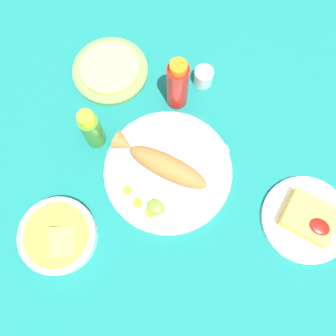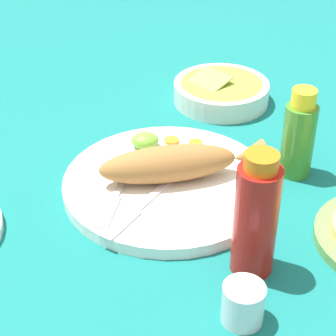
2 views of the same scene
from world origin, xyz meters
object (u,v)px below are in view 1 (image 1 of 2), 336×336
object	(u,v)px
hot_sauce_bottle_red	(177,85)
salt_cup	(203,77)
fried_fish	(161,164)
fork_near	(198,158)
main_plate	(168,171)
fork_far	(202,177)
side_plate_fries	(305,219)
tortilla_plate	(110,71)
hot_sauce_bottle_green	(92,129)
guacamole_bowl	(58,236)

from	to	relation	value
hot_sauce_bottle_red	salt_cup	world-z (taller)	hot_sauce_bottle_red
fried_fish	fork_near	bearing A→B (deg)	41.51
main_plate	fork_far	world-z (taller)	fork_far
hot_sauce_bottle_red	side_plate_fries	bearing A→B (deg)	-16.86
tortilla_plate	salt_cup	bearing A→B (deg)	22.71
fork_far	salt_cup	size ratio (longest dim) A/B	3.61
main_plate	hot_sauce_bottle_red	bearing A→B (deg)	112.60
main_plate	fried_fish	size ratio (longest dim) A/B	1.27
hot_sauce_bottle_red	side_plate_fries	distance (m)	0.44
fork_near	fork_far	xyz separation A→B (m)	(0.03, -0.04, 0.00)
fork_near	hot_sauce_bottle_red	bearing A→B (deg)	87.76
fork_far	tortilla_plate	distance (m)	0.38
hot_sauce_bottle_green	guacamole_bowl	distance (m)	0.26
fried_fish	salt_cup	xyz separation A→B (m)	(-0.02, 0.26, -0.02)
hot_sauce_bottle_red	tortilla_plate	xyz separation A→B (m)	(-0.19, -0.01, -0.07)
fork_near	fork_far	bearing A→B (deg)	-100.03
fork_far	hot_sauce_bottle_red	world-z (taller)	hot_sauce_bottle_red
hot_sauce_bottle_green	side_plate_fries	world-z (taller)	hot_sauce_bottle_green
salt_cup	side_plate_fries	xyz separation A→B (m)	(0.38, -0.21, -0.01)
hot_sauce_bottle_green	salt_cup	size ratio (longest dim) A/B	2.88
fork_near	hot_sauce_bottle_red	xyz separation A→B (m)	(-0.12, 0.12, 0.06)
salt_cup	fork_far	bearing A→B (deg)	-63.17
main_plate	hot_sauce_bottle_red	size ratio (longest dim) A/B	1.84
side_plate_fries	tortilla_plate	distance (m)	0.62
hot_sauce_bottle_green	fork_far	bearing A→B (deg)	7.65
hot_sauce_bottle_red	guacamole_bowl	distance (m)	0.45
hot_sauce_bottle_green	tortilla_plate	xyz separation A→B (m)	(-0.07, 0.18, -0.06)
tortilla_plate	side_plate_fries	bearing A→B (deg)	-10.40
fried_fish	hot_sauce_bottle_green	xyz separation A→B (m)	(-0.18, -0.01, 0.02)
hot_sauce_bottle_green	tortilla_plate	distance (m)	0.20
tortilla_plate	guacamole_bowl	bearing A→B (deg)	-73.46
fork_near	hot_sauce_bottle_green	size ratio (longest dim) A/B	1.04
main_plate	fried_fish	distance (m)	0.04
fried_fish	side_plate_fries	xyz separation A→B (m)	(0.36, 0.06, -0.04)
fork_near	salt_cup	distance (m)	0.22
main_plate	fried_fish	world-z (taller)	fried_fish
fried_fish	guacamole_bowl	xyz separation A→B (m)	(-0.13, -0.26, -0.02)
main_plate	tortilla_plate	distance (m)	0.32
fork_near	guacamole_bowl	xyz separation A→B (m)	(-0.19, -0.32, 0.00)
hot_sauce_bottle_red	side_plate_fries	world-z (taller)	hot_sauce_bottle_red
main_plate	fork_far	size ratio (longest dim) A/B	1.75
fork_near	main_plate	bearing A→B (deg)	-176.76
hot_sauce_bottle_red	fork_far	bearing A→B (deg)	-45.54
hot_sauce_bottle_red	guacamole_bowl	size ratio (longest dim) A/B	0.96
main_plate	side_plate_fries	size ratio (longest dim) A/B	1.50
fork_near	tortilla_plate	xyz separation A→B (m)	(-0.32, 0.11, -0.01)
fork_near	tortilla_plate	size ratio (longest dim) A/B	0.74
salt_cup	guacamole_bowl	size ratio (longest dim) A/B	0.28
fried_fish	hot_sauce_bottle_red	bearing A→B (deg)	106.00
fork_far	hot_sauce_bottle_red	xyz separation A→B (m)	(-0.15, 0.16, 0.06)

